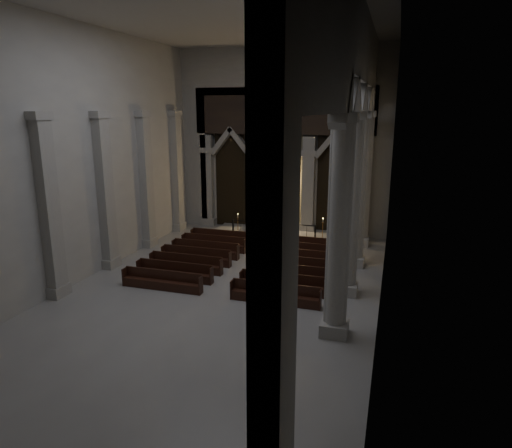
# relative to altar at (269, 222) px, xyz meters

# --- Properties ---
(room) EXTENTS (24.00, 24.10, 12.00)m
(room) POSITION_rel_altar_xyz_m (0.70, -10.78, 6.90)
(room) COLOR gray
(room) RESTS_ON ground
(sanctuary_wall) EXTENTS (14.00, 0.77, 12.00)m
(sanctuary_wall) POSITION_rel_altar_xyz_m (0.70, 0.75, 5.92)
(sanctuary_wall) COLOR #A4A199
(sanctuary_wall) RESTS_ON ground
(right_arcade) EXTENTS (1.00, 24.00, 12.00)m
(right_arcade) POSITION_rel_altar_xyz_m (6.20, -9.45, 7.13)
(right_arcade) COLOR #A4A199
(right_arcade) RESTS_ON ground
(left_pilasters) EXTENTS (0.60, 13.00, 8.03)m
(left_pilasters) POSITION_rel_altar_xyz_m (-6.05, -7.28, 3.21)
(left_pilasters) COLOR #A4A199
(left_pilasters) RESTS_ON ground
(sanctuary_step) EXTENTS (8.50, 2.60, 0.15)m
(sanctuary_step) POSITION_rel_altar_xyz_m (0.70, -0.18, -0.62)
(sanctuary_step) COLOR #A4A199
(sanctuary_step) RESTS_ON ground
(altar) EXTENTS (2.16, 0.86, 1.09)m
(altar) POSITION_rel_altar_xyz_m (0.00, 0.00, 0.00)
(altar) COLOR beige
(altar) RESTS_ON sanctuary_step
(altar_rail) EXTENTS (5.55, 0.09, 1.09)m
(altar_rail) POSITION_rel_altar_xyz_m (0.70, -1.48, 0.03)
(altar_rail) COLOR black
(altar_rail) RESTS_ON ground
(candle_stand_left) EXTENTS (0.25, 0.25, 1.49)m
(candle_stand_left) POSITION_rel_altar_xyz_m (-1.70, -1.48, -0.29)
(candle_stand_left) COLOR #B57A37
(candle_stand_left) RESTS_ON ground
(candle_stand_right) EXTENTS (0.27, 0.27, 1.59)m
(candle_stand_right) POSITION_rel_altar_xyz_m (3.89, -1.54, -0.27)
(candle_stand_right) COLOR #B57A37
(candle_stand_right) RESTS_ON ground
(pews) EXTENTS (9.36, 8.00, 0.88)m
(pews) POSITION_rel_altar_xyz_m (0.70, -7.44, -0.41)
(pews) COLOR black
(pews) RESTS_ON ground
(worshipper) EXTENTS (0.47, 0.36, 1.14)m
(worshipper) POSITION_rel_altar_xyz_m (0.58, -3.43, -0.13)
(worshipper) COLOR black
(worshipper) RESTS_ON ground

